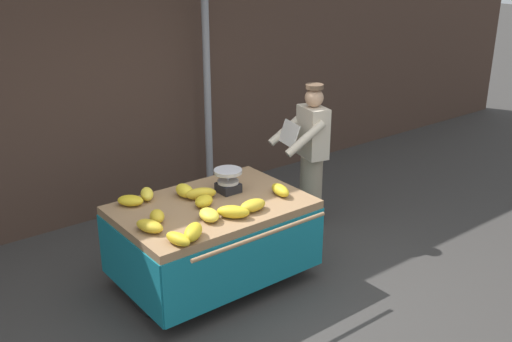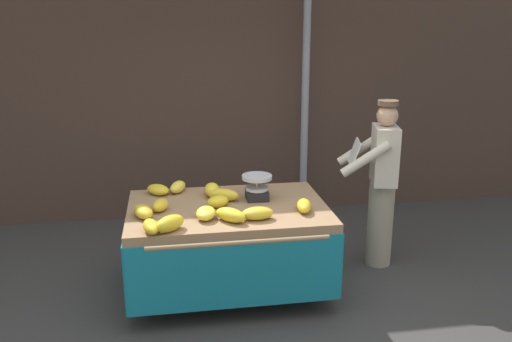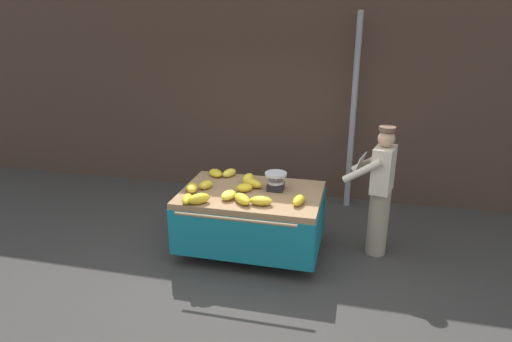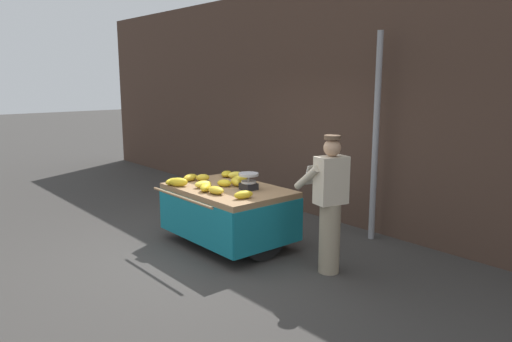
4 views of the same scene
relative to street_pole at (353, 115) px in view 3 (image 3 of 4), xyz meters
name	(u,v)px [view 3 (image 3 of 4)]	position (x,y,z in m)	size (l,w,h in m)	color
ground_plane	(248,278)	(-1.05, -2.45, -1.52)	(60.00, 60.00, 0.00)	#383533
back_wall	(291,79)	(-1.05, 0.40, 0.45)	(16.00, 0.24, 3.93)	#473328
street_pole	(353,115)	(0.00, 0.00, 0.00)	(0.09, 0.09, 3.03)	gray
banana_cart	(251,207)	(-1.16, -1.81, -0.88)	(1.80, 1.41, 0.85)	#93704C
weighing_scale	(276,181)	(-0.87, -1.67, -0.55)	(0.28, 0.28, 0.24)	black
banana_bunch_0	(187,199)	(-1.83, -2.32, -0.62)	(0.12, 0.26, 0.10)	gold
banana_bunch_1	(252,183)	(-1.19, -1.66, -0.61)	(0.12, 0.30, 0.12)	gold
banana_bunch_2	(249,178)	(-1.28, -1.51, -0.60)	(0.14, 0.24, 0.12)	yellow
banana_bunch_3	(229,195)	(-1.38, -2.09, -0.62)	(0.16, 0.25, 0.10)	yellow
banana_bunch_4	(199,199)	(-1.68, -2.31, -0.60)	(0.14, 0.27, 0.13)	gold
banana_bunch_5	(216,173)	(-1.78, -1.37, -0.62)	(0.16, 0.25, 0.10)	gold
banana_bunch_6	(244,188)	(-1.25, -1.81, -0.62)	(0.15, 0.21, 0.10)	gold
banana_bunch_7	(242,199)	(-1.18, -2.18, -0.61)	(0.14, 0.30, 0.11)	gold
banana_bunch_8	(261,201)	(-0.95, -2.17, -0.61)	(0.16, 0.27, 0.11)	gold
banana_bunch_9	(206,185)	(-1.76, -1.84, -0.61)	(0.13, 0.21, 0.11)	gold
banana_bunch_10	(229,173)	(-1.59, -1.34, -0.61)	(0.12, 0.24, 0.11)	yellow
banana_bunch_11	(299,200)	(-0.52, -2.05, -0.61)	(0.12, 0.27, 0.11)	gold
banana_bunch_12	(192,188)	(-1.90, -1.97, -0.62)	(0.14, 0.28, 0.10)	gold
vendor_person	(380,191)	(0.43, -1.46, -0.64)	(0.65, 0.61, 1.71)	gray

